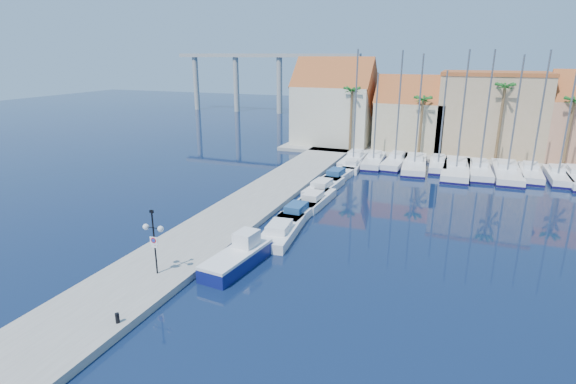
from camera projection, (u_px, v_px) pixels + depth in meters
name	position (u px, v px, depth m)	size (l,w,h in m)	color
ground	(280.00, 293.00, 28.17)	(260.00, 260.00, 0.00)	black
quay_west	(247.00, 207.00, 43.25)	(6.00, 77.00, 0.50)	gray
shore_north	(464.00, 152.00, 67.28)	(54.00, 16.00, 0.50)	gray
lamp_post	(153.00, 232.00, 28.78)	(1.51, 0.45, 4.44)	black
bollard	(117.00, 318.00, 24.10)	(0.23, 0.23, 0.57)	black
fishing_boat	(238.00, 256.00, 31.52)	(2.82, 6.58, 2.23)	navy
motorboat_west_0	(281.00, 231.00, 36.74)	(3.08, 7.52, 1.40)	white
motorboat_west_1	(299.00, 211.00, 41.22)	(2.34, 6.88, 1.40)	white
motorboat_west_2	(315.00, 200.00, 44.59)	(2.45, 6.85, 1.40)	white
motorboat_west_3	(324.00, 187.00, 48.85)	(2.84, 7.50, 1.40)	white
motorboat_west_4	(338.00, 175.00, 53.43)	(2.81, 7.15, 1.40)	white
motorboat_west_5	(352.00, 166.00, 58.10)	(2.52, 6.27, 1.40)	white
sailboat_0	(354.00, 159.00, 61.21)	(2.52, 9.35, 14.98)	white
sailboat_1	(374.00, 160.00, 60.64)	(2.94, 9.08, 12.09)	white
sailboat_2	(396.00, 161.00, 60.19)	(2.92, 9.23, 14.82)	white
sailboat_3	(414.00, 164.00, 58.74)	(3.73, 11.14, 14.41)	white
sailboat_4	(438.00, 164.00, 58.54)	(2.53, 8.22, 12.46)	white
sailboat_5	(456.00, 168.00, 56.40)	(3.26, 12.01, 14.90)	white
sailboat_6	(479.00, 169.00, 55.75)	(3.18, 10.01, 14.88)	white
sailboat_7	(507.00, 172.00, 54.83)	(3.22, 11.42, 14.32)	white
sailboat_8	(531.00, 172.00, 54.32)	(2.57, 8.94, 14.83)	white
sailboat_9	(557.00, 175.00, 52.97)	(2.24, 8.22, 14.96)	white
building_0	(334.00, 105.00, 71.54)	(12.30, 9.00, 13.50)	beige
building_1	(411.00, 117.00, 67.71)	(10.30, 8.00, 11.00)	tan
building_2	(491.00, 113.00, 64.46)	(14.20, 10.20, 11.50)	tan
palm_0	(352.00, 92.00, 64.94)	(2.60, 2.60, 10.15)	brown
palm_1	(423.00, 101.00, 61.72)	(2.60, 2.60, 9.15)	brown
palm_2	(505.00, 89.00, 57.67)	(2.60, 2.60, 11.15)	brown
palm_3	(574.00, 103.00, 55.29)	(2.60, 2.60, 9.65)	brown
viaduct	(261.00, 71.00, 111.74)	(48.00, 2.20, 14.45)	#9E9E99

